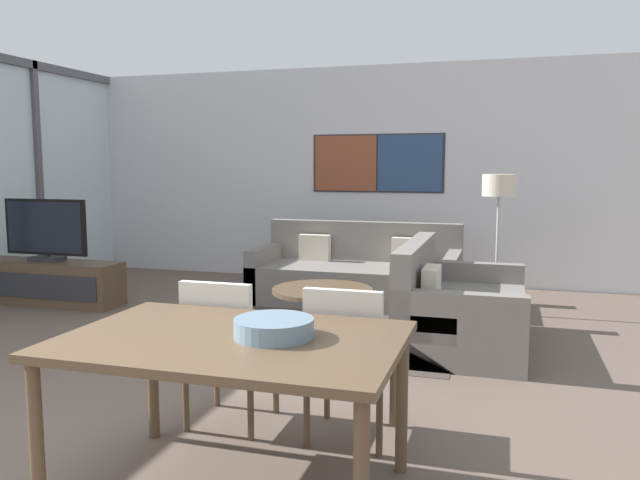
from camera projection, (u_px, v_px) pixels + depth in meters
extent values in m
cube|color=silver|center=(337.00, 175.00, 8.28)|extent=(7.98, 0.06, 2.80)
cube|color=#2D2D33|center=(377.00, 163.00, 8.07)|extent=(1.73, 0.01, 0.76)
cube|color=brown|center=(346.00, 163.00, 8.19)|extent=(0.82, 0.02, 0.72)
cube|color=navy|center=(410.00, 163.00, 7.95)|extent=(0.82, 0.02, 0.72)
cube|color=#515156|center=(39.00, 175.00, 7.80)|extent=(0.07, 0.08, 2.80)
cube|color=#473D38|center=(322.00, 332.00, 5.72)|extent=(2.45, 1.94, 0.01)
cube|color=brown|center=(49.00, 282.00, 6.88)|extent=(1.70, 0.44, 0.48)
cube|color=#2D2D33|center=(34.00, 286.00, 6.66)|extent=(1.56, 0.01, 0.26)
cube|color=#2D2D33|center=(47.00, 259.00, 6.85)|extent=(0.36, 0.20, 0.05)
cube|color=#2D2D33|center=(47.00, 253.00, 6.84)|extent=(0.06, 0.03, 0.08)
cube|color=black|center=(46.00, 227.00, 6.80)|extent=(1.02, 0.04, 0.61)
cube|color=black|center=(44.00, 227.00, 6.78)|extent=(0.95, 0.01, 0.55)
cube|color=slate|center=(355.00, 284.00, 6.93)|extent=(2.26, 1.00, 0.42)
cube|color=slate|center=(364.00, 259.00, 7.30)|extent=(2.26, 0.16, 0.87)
cube|color=slate|center=(266.00, 272.00, 7.22)|extent=(0.14, 1.00, 0.60)
cube|color=slate|center=(453.00, 281.00, 6.62)|extent=(0.14, 1.00, 0.60)
cube|color=beige|center=(315.00, 248.00, 7.27)|extent=(0.36, 0.12, 0.30)
cube|color=beige|center=(408.00, 251.00, 6.96)|extent=(0.36, 0.12, 0.30)
cube|color=slate|center=(464.00, 321.00, 5.30)|extent=(1.00, 1.62, 0.42)
cube|color=slate|center=(415.00, 292.00, 5.39)|extent=(0.16, 1.62, 0.87)
cube|color=slate|center=(457.00, 333.00, 4.58)|extent=(1.00, 0.14, 0.60)
cube|color=slate|center=(469.00, 293.00, 6.00)|extent=(1.00, 0.14, 0.60)
cube|color=beige|center=(431.00, 285.00, 4.97)|extent=(0.12, 0.36, 0.30)
cylinder|color=brown|center=(322.00, 331.00, 5.72)|extent=(0.41, 0.41, 0.03)
cylinder|color=brown|center=(322.00, 313.00, 5.70)|extent=(0.17, 0.17, 0.37)
cylinder|color=brown|center=(322.00, 290.00, 5.67)|extent=(0.92, 0.92, 0.04)
cube|color=brown|center=(233.00, 340.00, 2.80)|extent=(1.52, 1.02, 0.04)
cylinder|color=brown|center=(37.00, 444.00, 2.62)|extent=(0.06, 0.06, 0.72)
cylinder|color=brown|center=(153.00, 375.00, 3.47)|extent=(0.06, 0.06, 0.72)
cylinder|color=brown|center=(402.00, 402.00, 3.08)|extent=(0.06, 0.06, 0.72)
cube|color=beige|center=(232.00, 352.00, 3.67)|extent=(0.46, 0.46, 0.06)
cube|color=beige|center=(216.00, 320.00, 3.45)|extent=(0.42, 0.05, 0.42)
cylinder|color=brown|center=(186.00, 398.00, 3.57)|extent=(0.04, 0.04, 0.40)
cylinder|color=brown|center=(251.00, 405.00, 3.45)|extent=(0.04, 0.04, 0.40)
cylinder|color=brown|center=(217.00, 375.00, 3.95)|extent=(0.04, 0.04, 0.40)
cylinder|color=brown|center=(276.00, 382.00, 3.84)|extent=(0.04, 0.04, 0.40)
cube|color=beige|center=(352.00, 363.00, 3.48)|extent=(0.46, 0.46, 0.06)
cube|color=beige|center=(343.00, 330.00, 3.25)|extent=(0.42, 0.05, 0.42)
cylinder|color=brown|center=(307.00, 411.00, 3.37)|extent=(0.04, 0.04, 0.40)
cylinder|color=brown|center=(379.00, 420.00, 3.26)|extent=(0.04, 0.04, 0.40)
cylinder|color=brown|center=(327.00, 386.00, 3.75)|extent=(0.04, 0.04, 0.40)
cylinder|color=brown|center=(393.00, 393.00, 3.64)|extent=(0.04, 0.04, 0.40)
cylinder|color=slate|center=(274.00, 328.00, 2.78)|extent=(0.36, 0.36, 0.09)
torus|color=slate|center=(274.00, 320.00, 2.77)|extent=(0.36, 0.36, 0.02)
cylinder|color=#2D2D33|center=(495.00, 313.00, 6.43)|extent=(0.28, 0.28, 0.02)
cylinder|color=#B7B7BC|center=(497.00, 254.00, 6.36)|extent=(0.03, 0.03, 1.19)
cylinder|color=beige|center=(499.00, 185.00, 6.28)|extent=(0.34, 0.34, 0.22)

